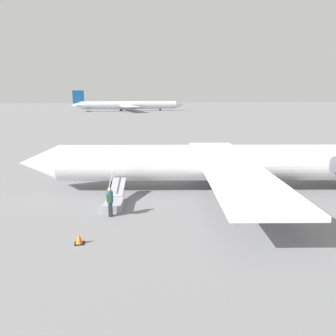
% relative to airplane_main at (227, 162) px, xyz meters
% --- Properties ---
extents(ground_plane, '(600.00, 600.00, 0.00)m').
position_rel_airplane_main_xyz_m(ground_plane, '(0.93, -0.18, -2.10)').
color(ground_plane, slate).
extents(airplane_main, '(29.30, 22.36, 7.00)m').
position_rel_airplane_main_xyz_m(airplane_main, '(0.00, 0.00, 0.00)').
color(airplane_main, silver).
rests_on(airplane_main, ground).
extents(airplane_far_right, '(51.27, 39.75, 9.08)m').
position_rel_airplane_main_xyz_m(airplane_far_right, '(-4.45, -129.36, 0.60)').
color(airplane_far_right, silver).
rests_on(airplane_far_right, ground).
extents(boarding_stairs, '(1.76, 4.14, 1.73)m').
position_rel_airplane_main_xyz_m(boarding_stairs, '(8.44, 2.27, -1.72)').
color(boarding_stairs, '#99999E').
rests_on(boarding_stairs, ground).
extents(passenger, '(0.39, 0.56, 1.74)m').
position_rel_airplane_main_xyz_m(passenger, '(8.76, 3.94, -1.09)').
color(passenger, '#23232D').
rests_on(passenger, ground).
extents(traffic_cone_near_stairs, '(0.46, 0.46, 0.51)m').
position_rel_airplane_main_xyz_m(traffic_cone_near_stairs, '(10.36, 7.31, -1.87)').
color(traffic_cone_near_stairs, black).
rests_on(traffic_cone_near_stairs, ground).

